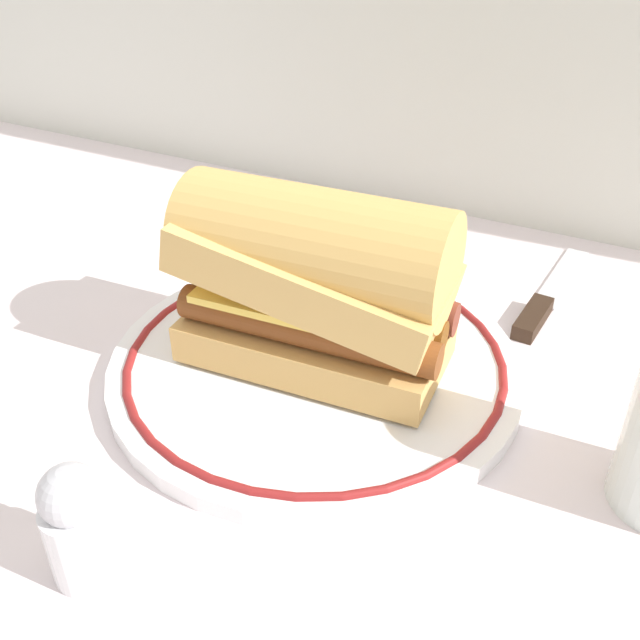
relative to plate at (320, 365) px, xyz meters
name	(u,v)px	position (x,y,z in m)	size (l,w,h in m)	color
ground_plane	(304,386)	(0.00, -0.02, -0.01)	(1.50, 1.50, 0.00)	silver
plate	(320,365)	(0.00, 0.00, 0.00)	(0.28, 0.28, 0.01)	white
sausage_sandwich	(320,280)	(0.00, 0.00, 0.07)	(0.18, 0.10, 0.12)	tan
salt_shaker	(78,525)	(-0.03, -0.20, 0.03)	(0.03, 0.03, 0.07)	white
butter_knife	(547,297)	(0.12, 0.17, 0.00)	(0.03, 0.16, 0.01)	silver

